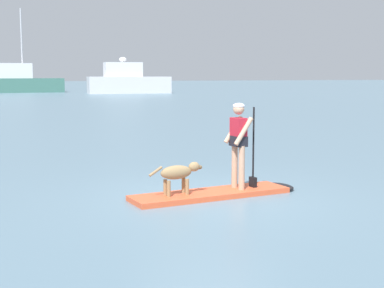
% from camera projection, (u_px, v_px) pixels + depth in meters
% --- Properties ---
extents(ground_plane, '(400.00, 400.00, 0.00)m').
position_uv_depth(ground_plane, '(210.00, 197.00, 10.73)').
color(ground_plane, slate).
extents(paddleboard, '(3.49, 1.15, 0.10)m').
position_uv_depth(paddleboard, '(221.00, 193.00, 10.83)').
color(paddleboard, '#E55933').
rests_on(paddleboard, ground_plane).
extents(person_paddler, '(0.63, 0.51, 1.68)m').
position_uv_depth(person_paddler, '(239.00, 139.00, 10.88)').
color(person_paddler, tan).
rests_on(person_paddler, paddleboard).
extents(dog, '(1.09, 0.29, 0.60)m').
position_uv_depth(dog, '(179.00, 173.00, 10.36)').
color(dog, '#997A51').
rests_on(dog, paddleboard).
extents(moored_boat_port, '(11.50, 3.75, 10.94)m').
position_uv_depth(moored_boat_port, '(17.00, 81.00, 73.74)').
color(moored_boat_port, '#3F7266').
rests_on(moored_boat_port, ground_plane).
extents(moored_boat_starboard, '(10.39, 3.95, 4.50)m').
position_uv_depth(moored_boat_starboard, '(128.00, 81.00, 69.94)').
color(moored_boat_starboard, silver).
rests_on(moored_boat_starboard, ground_plane).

